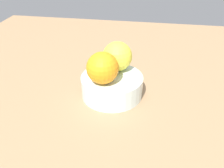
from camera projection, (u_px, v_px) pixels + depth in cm
name	position (u px, v px, depth cm)	size (l,w,h in cm)	color
ground_plane	(112.00, 98.00, 57.72)	(110.00, 110.00, 2.00)	#997551
fruit_bowl	(112.00, 86.00, 55.96)	(14.01, 14.01, 4.82)	silver
orange_in_bowl_0	(117.00, 56.00, 55.68)	(6.83, 6.83, 6.83)	yellow
orange_in_bowl_1	(103.00, 68.00, 50.89)	(6.90, 6.90, 6.90)	orange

